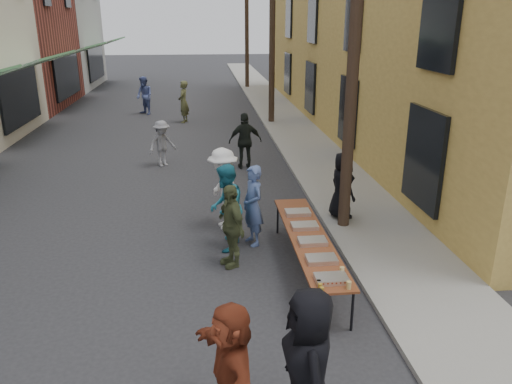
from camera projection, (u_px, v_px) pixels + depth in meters
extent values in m
plane|color=#28282B|center=(136.00, 312.00, 8.15)|extent=(120.00, 120.00, 0.00)
cube|color=gray|center=(286.00, 122.00, 22.72)|extent=(2.20, 60.00, 0.10)
cube|color=gray|center=(28.00, 18.00, 32.84)|extent=(8.00, 8.00, 9.00)
cube|color=#B49040|center=(437.00, 6.00, 20.76)|extent=(10.00, 28.00, 10.00)
cylinder|color=#2D2116|center=(356.00, 20.00, 9.91)|extent=(0.26, 0.26, 9.00)
cylinder|color=#2D2116|center=(272.00, 19.00, 21.17)|extent=(0.26, 0.26, 9.00)
cylinder|color=#2D2116|center=(247.00, 18.00, 32.42)|extent=(0.26, 0.26, 9.00)
cube|color=brown|center=(309.00, 237.00, 9.18)|extent=(0.70, 4.00, 0.04)
cylinder|color=black|center=(315.00, 313.00, 7.51)|extent=(0.04, 0.04, 0.71)
cylinder|color=black|center=(352.00, 310.00, 7.57)|extent=(0.04, 0.04, 0.71)
cylinder|color=black|center=(278.00, 218.00, 11.04)|extent=(0.04, 0.04, 0.71)
cylinder|color=black|center=(303.00, 217.00, 11.10)|extent=(0.04, 0.04, 0.71)
cube|color=maroon|center=(331.00, 279.00, 7.61)|extent=(0.50, 0.33, 0.08)
cube|color=#B2B2B7|center=(321.00, 259.00, 8.22)|extent=(0.50, 0.33, 0.08)
cube|color=tan|center=(312.00, 241.00, 8.88)|extent=(0.50, 0.33, 0.08)
cube|color=#B2B2B7|center=(305.00, 226.00, 9.53)|extent=(0.50, 0.33, 0.08)
cube|color=tan|center=(298.00, 212.00, 10.19)|extent=(0.50, 0.33, 0.08)
cylinder|color=#A57F26|center=(322.00, 290.00, 7.31)|extent=(0.07, 0.07, 0.08)
cylinder|color=#A57F26|center=(320.00, 286.00, 7.40)|extent=(0.07, 0.07, 0.08)
cylinder|color=#A57F26|center=(319.00, 283.00, 7.49)|extent=(0.07, 0.07, 0.08)
cylinder|color=tan|center=(349.00, 285.00, 7.39)|extent=(0.08, 0.08, 0.12)
imported|color=black|center=(308.00, 369.00, 5.41)|extent=(0.62, 0.94, 1.91)
imported|color=#5369A0|center=(253.00, 206.00, 10.36)|extent=(0.60, 0.73, 1.72)
imported|color=teal|center=(226.00, 208.00, 10.12)|extent=(0.83, 0.99, 1.81)
imported|color=white|center=(223.00, 189.00, 11.16)|extent=(0.94, 1.33, 1.86)
imported|color=#4F5833|center=(231.00, 226.00, 9.46)|extent=(0.73, 1.04, 1.64)
imported|color=maroon|center=(231.00, 368.00, 5.62)|extent=(0.84, 1.59, 1.64)
imported|color=black|center=(342.00, 185.00, 11.52)|extent=(0.72, 0.89, 1.58)
imported|color=gray|center=(162.00, 144.00, 15.95)|extent=(1.10, 1.00, 1.48)
imported|color=black|center=(245.00, 141.00, 15.66)|extent=(1.06, 0.49, 1.77)
imported|color=brown|center=(183.00, 102.00, 22.55)|extent=(0.59, 0.77, 1.88)
imported|color=#5362A1|center=(144.00, 96.00, 24.44)|extent=(1.11, 1.13, 1.84)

